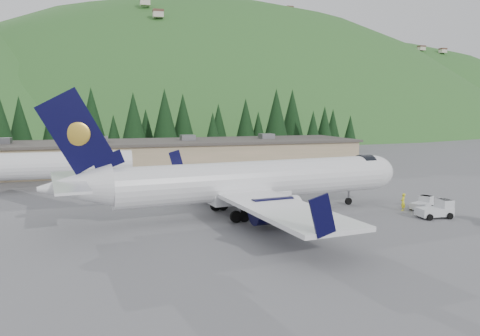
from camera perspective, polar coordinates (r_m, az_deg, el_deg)
name	(u,v)px	position (r m, az deg, el deg)	size (l,w,h in m)	color
ground	(257,213)	(48.43, 2.09, -5.56)	(600.00, 600.00, 0.00)	#5C5C61
airliner	(247,182)	(47.35, 0.89, -1.72)	(37.89, 35.62, 12.56)	white
second_airliner	(23,165)	(67.69, -24.91, 0.28)	(27.50, 11.00, 10.05)	white
baggage_tug_a	(423,204)	(53.81, 21.40, -4.06)	(3.01, 2.42, 1.44)	silver
baggage_tug_b	(437,210)	(50.36, 22.90, -4.69)	(3.47, 2.21, 1.80)	silver
terminal_building	(160,155)	(83.68, -9.74, 1.57)	(71.00, 17.00, 6.10)	tan
ramp_worker	(403,202)	(52.37, 19.25, -3.94)	(0.68, 0.45, 1.87)	yellow
tree_line	(135,122)	(105.27, -12.70, 5.44)	(111.25, 18.93, 14.41)	black
hills	(226,271)	(277.46, -1.67, -12.48)	(614.00, 330.00, 300.00)	#2E6327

